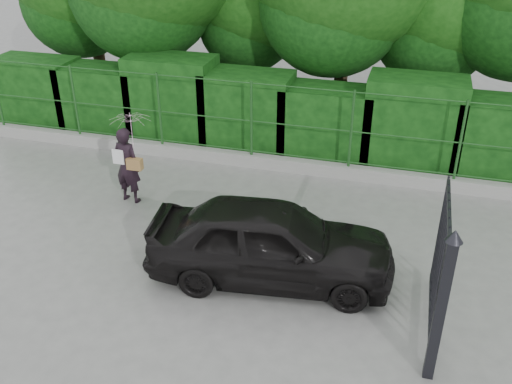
# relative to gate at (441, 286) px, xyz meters

# --- Properties ---
(ground) EXTENTS (80.00, 80.00, 0.00)m
(ground) POSITION_rel_gate_xyz_m (-4.60, 0.72, -1.19)
(ground) COLOR gray
(kerb) EXTENTS (14.00, 0.25, 0.30)m
(kerb) POSITION_rel_gate_xyz_m (-4.60, 5.22, -1.04)
(kerb) COLOR #9E9E99
(kerb) RESTS_ON ground
(fence) EXTENTS (14.13, 0.06, 1.80)m
(fence) POSITION_rel_gate_xyz_m (-4.38, 5.22, 0.01)
(fence) COLOR #1E4F1E
(fence) RESTS_ON kerb
(hedge) EXTENTS (14.20, 1.20, 2.22)m
(hedge) POSITION_rel_gate_xyz_m (-4.56, 6.22, -0.20)
(hedge) COLOR black
(hedge) RESTS_ON ground
(gate) EXTENTS (0.22, 2.33, 2.36)m
(gate) POSITION_rel_gate_xyz_m (0.00, 0.00, 0.00)
(gate) COLOR black
(gate) RESTS_ON ground
(woman) EXTENTS (0.90, 0.85, 1.96)m
(woman) POSITION_rel_gate_xyz_m (-6.12, 2.93, 0.07)
(woman) COLOR black
(woman) RESTS_ON ground
(car) EXTENTS (4.30, 2.16, 1.40)m
(car) POSITION_rel_gate_xyz_m (-2.66, 1.12, -0.49)
(car) COLOR black
(car) RESTS_ON ground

